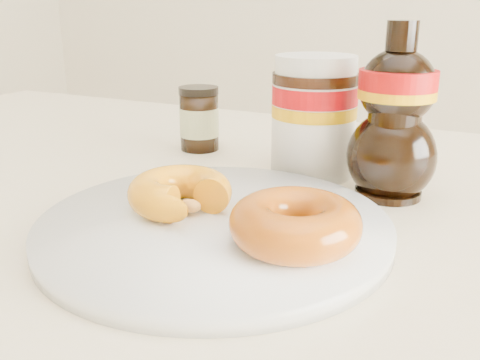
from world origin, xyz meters
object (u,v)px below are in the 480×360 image
at_px(dark_jar, 199,119).
at_px(plate, 214,226).
at_px(dining_table, 182,273).
at_px(donut_whole, 295,223).
at_px(donut_bitten, 180,192).
at_px(nutella_jar, 314,112).
at_px(syrup_bottle, 395,112).

bearing_deg(dark_jar, plate, -56.98).
xyz_separation_m(dining_table, donut_whole, (0.15, -0.08, 0.12)).
bearing_deg(plate, donut_bitten, 171.87).
distance_m(nutella_jar, syrup_bottle, 0.10).
xyz_separation_m(plate, syrup_bottle, (0.11, 0.17, 0.08)).
relative_size(donut_whole, nutella_jar, 0.74).
bearing_deg(dining_table, donut_whole, -26.30).
bearing_deg(plate, donut_whole, -13.18).
relative_size(dining_table, donut_whole, 13.86).
height_order(donut_whole, nutella_jar, nutella_jar).
bearing_deg(dark_jar, nutella_jar, -11.66).
distance_m(plate, nutella_jar, 0.21).
xyz_separation_m(donut_whole, syrup_bottle, (0.03, 0.19, 0.05)).
bearing_deg(donut_whole, syrup_bottle, 79.88).
height_order(dining_table, dark_jar, dark_jar).
relative_size(dining_table, plate, 4.62).
distance_m(dining_table, plate, 0.13).
xyz_separation_m(dining_table, donut_bitten, (0.04, -0.05, 0.11)).
distance_m(plate, dark_jar, 0.29).
height_order(dining_table, donut_bitten, donut_bitten).
bearing_deg(plate, dining_table, 142.02).
bearing_deg(dining_table, plate, -37.98).
relative_size(plate, syrup_bottle, 1.73).
height_order(donut_whole, syrup_bottle, syrup_bottle).
bearing_deg(nutella_jar, dining_table, -121.88).
bearing_deg(nutella_jar, syrup_bottle, -21.10).
bearing_deg(dark_jar, dining_table, -65.71).
bearing_deg(dining_table, nutella_jar, 58.12).
height_order(donut_bitten, donut_whole, donut_whole).
relative_size(dining_table, donut_bitten, 15.09).
bearing_deg(nutella_jar, dark_jar, 168.34).
distance_m(donut_bitten, nutella_jar, 0.21).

